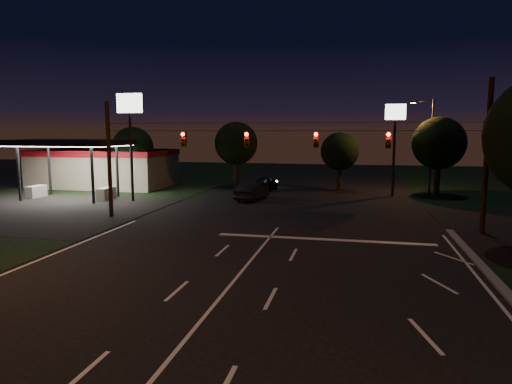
# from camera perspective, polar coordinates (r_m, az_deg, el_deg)

# --- Properties ---
(ground) EXTENTS (140.00, 140.00, 0.00)m
(ground) POSITION_cam_1_polar(r_m,az_deg,el_deg) (15.50, -6.36, -15.11)
(ground) COLOR black
(ground) RESTS_ON ground
(cross_street_left) EXTENTS (20.00, 16.00, 0.02)m
(cross_street_left) POSITION_cam_1_polar(r_m,az_deg,el_deg) (38.94, -27.12, -2.06)
(cross_street_left) COLOR black
(cross_street_left) RESTS_ON ground
(stop_bar) EXTENTS (12.00, 0.50, 0.01)m
(stop_bar) POSITION_cam_1_polar(r_m,az_deg,el_deg) (25.77, 8.41, -5.86)
(stop_bar) COLOR silver
(stop_bar) RESTS_ON ground
(utility_pole_right) EXTENTS (0.30, 0.30, 9.00)m
(utility_pole_right) POSITION_cam_1_polar(r_m,az_deg,el_deg) (30.04, 26.36, -4.67)
(utility_pole_right) COLOR black
(utility_pole_right) RESTS_ON ground
(utility_pole_left) EXTENTS (0.28, 0.28, 8.00)m
(utility_pole_left) POSITION_cam_1_polar(r_m,az_deg,el_deg) (33.57, -17.61, -3.00)
(utility_pole_left) COLOR black
(utility_pole_left) RESTS_ON ground
(signal_span) EXTENTS (24.00, 0.40, 1.56)m
(signal_span) POSITION_cam_1_polar(r_m,az_deg,el_deg) (28.87, 3.14, 6.67)
(signal_span) COLOR black
(signal_span) RESTS_ON ground
(gas_station) EXTENTS (14.20, 16.10, 5.25)m
(gas_station) POSITION_cam_1_polar(r_m,az_deg,el_deg) (51.43, -18.69, 3.21)
(gas_station) COLOR gray
(gas_station) RESTS_ON ground
(pole_sign_left_near) EXTENTS (2.20, 0.30, 9.10)m
(pole_sign_left_near) POSITION_cam_1_polar(r_m,az_deg,el_deg) (40.14, -15.47, 8.78)
(pole_sign_left_near) COLOR black
(pole_sign_left_near) RESTS_ON ground
(pole_sign_right) EXTENTS (1.80, 0.30, 8.40)m
(pole_sign_right) POSITION_cam_1_polar(r_m,az_deg,el_deg) (43.64, 16.97, 7.63)
(pole_sign_right) COLOR black
(pole_sign_right) RESTS_ON ground
(street_light_right_far) EXTENTS (2.20, 0.35, 9.00)m
(street_light_right_far) POSITION_cam_1_polar(r_m,az_deg,el_deg) (45.99, 20.77, 6.21)
(street_light_right_far) COLOR black
(street_light_right_far) RESTS_ON ground
(tree_far_a) EXTENTS (4.20, 4.20, 6.42)m
(tree_far_a) POSITION_cam_1_polar(r_m,az_deg,el_deg) (49.20, -15.05, 5.35)
(tree_far_a) COLOR black
(tree_far_a) RESTS_ON ground
(tree_far_b) EXTENTS (4.60, 4.60, 6.98)m
(tree_far_b) POSITION_cam_1_polar(r_m,az_deg,el_deg) (49.32, -2.44, 6.02)
(tree_far_b) COLOR black
(tree_far_b) RESTS_ON ground
(tree_far_c) EXTENTS (3.80, 3.80, 5.86)m
(tree_far_c) POSITION_cam_1_polar(r_m,az_deg,el_deg) (46.70, 10.44, 4.94)
(tree_far_c) COLOR black
(tree_far_c) RESTS_ON ground
(tree_far_d) EXTENTS (4.80, 4.80, 7.30)m
(tree_far_d) POSITION_cam_1_polar(r_m,az_deg,el_deg) (45.26, 21.89, 5.61)
(tree_far_d) COLOR black
(tree_far_d) RESTS_ON ground
(car_oncoming_a) EXTENTS (2.08, 4.27, 1.40)m
(car_oncoming_a) POSITION_cam_1_polar(r_m,az_deg,el_deg) (46.66, 1.23, 1.13)
(car_oncoming_a) COLOR black
(car_oncoming_a) RESTS_ON ground
(car_oncoming_b) EXTENTS (2.27, 4.78, 1.51)m
(car_oncoming_b) POSITION_cam_1_polar(r_m,az_deg,el_deg) (39.79, -0.48, 0.08)
(car_oncoming_b) COLOR black
(car_oncoming_b) RESTS_ON ground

